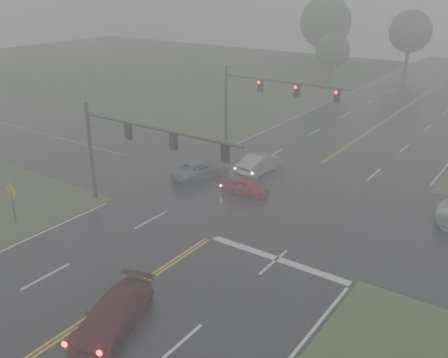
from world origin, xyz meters
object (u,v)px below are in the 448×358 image
Objects in this scene: sedan_silver at (259,172)px; signal_gantry_near at (130,142)px; sedan_maroon at (114,329)px; signal_gantry_far at (261,94)px; sedan_red at (245,194)px; car_grey at (201,177)px.

signal_gantry_near is at bearing 77.96° from sedan_silver.
sedan_maroon is 0.40× the size of signal_gantry_near.
signal_gantry_far reaches higher than signal_gantry_near.
sedan_silver is 8.01m from signal_gantry_far.
signal_gantry_near is (-7.83, 9.30, 4.82)m from sedan_maroon.
signal_gantry_far is at bearing 90.82° from sedan_maroon.
sedan_red is 4.60m from sedan_silver.
signal_gantry_near is 1.04× the size of signal_gantry_far.
car_grey is (-4.63, 0.84, 0.00)m from sedan_red.
car_grey is (-7.91, 16.64, 0.00)m from sedan_maroon.
car_grey reaches higher than sedan_red.
car_grey is 0.38× the size of signal_gantry_near.
car_grey is at bearing -89.50° from signal_gantry_far.
signal_gantry_far is (-3.28, 5.37, 4.97)m from sedan_silver.
signal_gantry_near reaches higher than sedan_red.
signal_gantry_far is (-4.71, 9.74, 4.97)m from sedan_red.
sedan_red is 0.76× the size of sedan_silver.
signal_gantry_near is 16.24m from signal_gantry_far.
sedan_red is 9.28m from signal_gantry_near.
sedan_silver is 0.37× the size of signal_gantry_far.
car_grey is 8.78m from signal_gantry_near.
sedan_silver is (-4.71, 20.17, 0.00)m from sedan_maroon.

